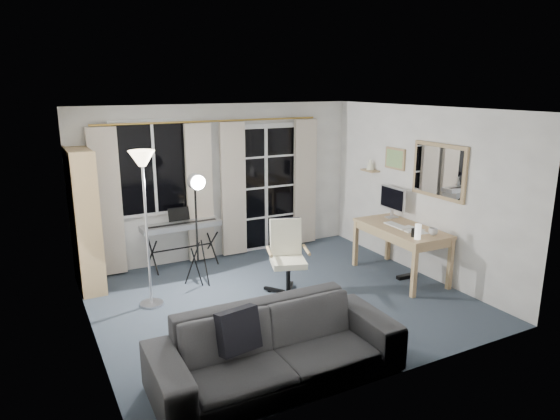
% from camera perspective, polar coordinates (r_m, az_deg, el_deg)
% --- Properties ---
extents(floor, '(4.50, 4.00, 0.02)m').
position_cam_1_polar(floor, '(6.49, 0.11, -10.33)').
color(floor, '#35414D').
rests_on(floor, ground).
extents(window, '(1.20, 0.08, 1.40)m').
position_cam_1_polar(window, '(7.49, -14.24, 4.66)').
color(window, white).
rests_on(window, floor).
extents(french_door, '(1.32, 0.09, 2.11)m').
position_cam_1_polar(french_door, '(8.17, -1.71, 2.48)').
color(french_door, white).
rests_on(french_door, floor).
extents(curtains, '(3.60, 0.07, 2.13)m').
position_cam_1_polar(curtains, '(7.74, -7.33, 2.21)').
color(curtains, gold).
rests_on(curtains, floor).
extents(bookshelf, '(0.31, 0.88, 1.89)m').
position_cam_1_polar(bookshelf, '(7.08, -21.66, -1.45)').
color(bookshelf, tan).
rests_on(bookshelf, floor).
extents(torchiere_lamp, '(0.37, 0.37, 1.94)m').
position_cam_1_polar(torchiere_lamp, '(6.09, -15.33, 3.04)').
color(torchiere_lamp, '#B2B2B7').
rests_on(torchiere_lamp, floor).
extents(keyboard_piano, '(1.19, 0.59, 0.85)m').
position_cam_1_polar(keyboard_piano, '(7.48, -11.21, -1.88)').
color(keyboard_piano, black).
rests_on(keyboard_piano, floor).
extents(studio_light, '(0.30, 0.32, 1.59)m').
position_cam_1_polar(studio_light, '(6.61, -9.52, 1.69)').
color(studio_light, black).
rests_on(studio_light, floor).
extents(office_chair, '(0.69, 0.69, 0.99)m').
position_cam_1_polar(office_chair, '(6.51, 0.78, -4.68)').
color(office_chair, black).
rests_on(office_chair, floor).
extents(desk, '(0.73, 1.40, 0.74)m').
position_cam_1_polar(desk, '(7.23, 13.69, -2.57)').
color(desk, tan).
rests_on(desk, floor).
extents(monitor, '(0.18, 0.54, 0.47)m').
position_cam_1_polar(monitor, '(7.58, 12.74, 1.19)').
color(monitor, silver).
rests_on(monitor, desk).
extents(desk_clutter, '(0.45, 0.84, 0.94)m').
position_cam_1_polar(desk_clutter, '(7.04, 14.46, -3.64)').
color(desk_clutter, white).
rests_on(desk_clutter, desk).
extents(mug, '(0.12, 0.10, 0.12)m').
position_cam_1_polar(mug, '(6.90, 17.11, -2.27)').
color(mug, silver).
rests_on(mug, desk).
extents(wall_mirror, '(0.04, 0.94, 0.74)m').
position_cam_1_polar(wall_mirror, '(7.06, 17.70, 4.27)').
color(wall_mirror, tan).
rests_on(wall_mirror, floor).
extents(framed_print, '(0.03, 0.42, 0.32)m').
position_cam_1_polar(framed_print, '(7.71, 13.02, 5.74)').
color(framed_print, tan).
rests_on(framed_print, floor).
extents(wall_shelf, '(0.16, 0.30, 0.18)m').
position_cam_1_polar(wall_shelf, '(8.07, 10.27, 4.87)').
color(wall_shelf, tan).
rests_on(wall_shelf, floor).
extents(sofa, '(2.33, 0.72, 0.90)m').
position_cam_1_polar(sofa, '(4.70, -0.41, -14.18)').
color(sofa, '#2C2C2E').
rests_on(sofa, floor).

